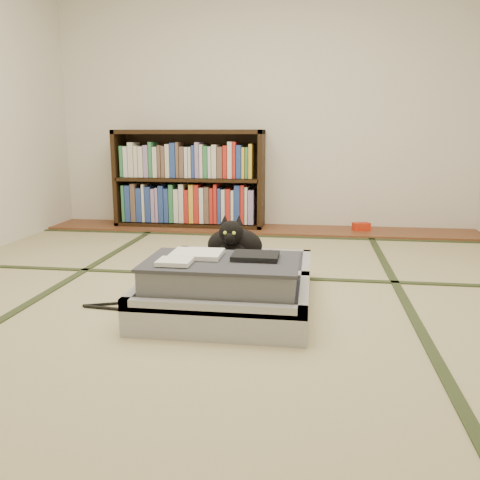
# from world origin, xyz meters

# --- Properties ---
(floor) EXTENTS (4.50, 4.50, 0.00)m
(floor) POSITION_xyz_m (0.00, 0.00, 0.00)
(floor) COLOR tan
(floor) RESTS_ON ground
(wood_strip) EXTENTS (4.00, 0.50, 0.02)m
(wood_strip) POSITION_xyz_m (0.00, 2.00, 0.01)
(wood_strip) COLOR brown
(wood_strip) RESTS_ON ground
(red_item) EXTENTS (0.17, 0.13, 0.07)m
(red_item) POSITION_xyz_m (0.94, 2.03, 0.06)
(red_item) COLOR red
(red_item) RESTS_ON wood_strip
(room_shell) EXTENTS (4.50, 4.50, 4.50)m
(room_shell) POSITION_xyz_m (0.00, 0.00, 1.46)
(room_shell) COLOR white
(room_shell) RESTS_ON ground
(tatami_borders) EXTENTS (4.00, 4.50, 0.01)m
(tatami_borders) POSITION_xyz_m (0.00, 0.49, 0.00)
(tatami_borders) COLOR #2D381E
(tatami_borders) RESTS_ON ground
(bookcase) EXTENTS (1.43, 0.33, 0.92)m
(bookcase) POSITION_xyz_m (-0.69, 2.07, 0.45)
(bookcase) COLOR black
(bookcase) RESTS_ON wood_strip
(suitcase) EXTENTS (0.83, 1.11, 0.33)m
(suitcase) POSITION_xyz_m (0.07, -0.15, 0.12)
(suitcase) COLOR #A6A6AA
(suitcase) RESTS_ON floor
(cat) EXTENTS (0.37, 0.37, 0.30)m
(cat) POSITION_xyz_m (0.05, 0.14, 0.27)
(cat) COLOR black
(cat) RESTS_ON suitcase
(cable_coil) EXTENTS (0.12, 0.12, 0.03)m
(cable_coil) POSITION_xyz_m (0.23, 0.16, 0.17)
(cable_coil) COLOR white
(cable_coil) RESTS_ON suitcase
(hanger) EXTENTS (0.39, 0.19, 0.01)m
(hanger) POSITION_xyz_m (-0.49, -0.28, 0.01)
(hanger) COLOR black
(hanger) RESTS_ON floor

